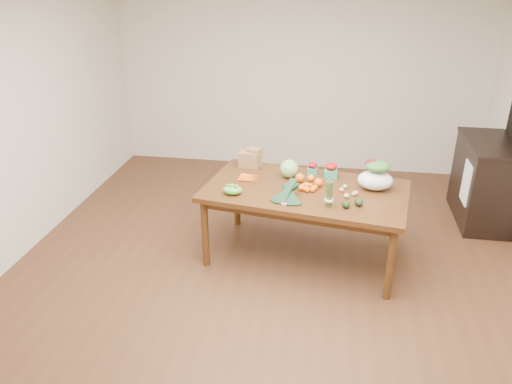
% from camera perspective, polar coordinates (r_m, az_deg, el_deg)
% --- Properties ---
extents(floor, '(6.00, 6.00, 0.00)m').
position_cam_1_polar(floor, '(4.69, 1.19, -10.41)').
color(floor, '#502F1B').
rests_on(floor, ground).
extents(room_walls, '(5.02, 6.02, 2.70)m').
position_cam_1_polar(room_walls, '(4.07, 1.36, 5.33)').
color(room_walls, beige).
rests_on(room_walls, floor).
extents(dining_table, '(2.02, 1.32, 0.75)m').
position_cam_1_polar(dining_table, '(4.92, 5.51, -3.59)').
color(dining_table, '#492611').
rests_on(dining_table, floor).
extents(cabinet, '(0.52, 1.02, 0.94)m').
position_cam_1_polar(cabinet, '(6.14, 24.61, 1.10)').
color(cabinet, black).
rests_on(cabinet, floor).
extents(dish_towel, '(0.02, 0.28, 0.45)m').
position_cam_1_polar(dish_towel, '(5.81, 22.88, 0.97)').
color(dish_towel, white).
rests_on(dish_towel, cabinet).
extents(paper_bag, '(0.31, 0.27, 0.19)m').
position_cam_1_polar(paper_bag, '(5.22, -0.78, 3.96)').
color(paper_bag, olive).
rests_on(paper_bag, dining_table).
extents(cabbage, '(0.18, 0.18, 0.18)m').
position_cam_1_polar(cabbage, '(4.95, 3.82, 2.67)').
color(cabbage, '#8DB669').
rests_on(cabbage, dining_table).
extents(strawberry_basket_a, '(0.11, 0.11, 0.09)m').
position_cam_1_polar(strawberry_basket_a, '(5.09, 6.46, 2.62)').
color(strawberry_basket_a, '#B40C0C').
rests_on(strawberry_basket_a, dining_table).
extents(strawberry_basket_b, '(0.14, 0.14, 0.11)m').
position_cam_1_polar(strawberry_basket_b, '(5.03, 8.55, 2.34)').
color(strawberry_basket_b, red).
rests_on(strawberry_basket_b, dining_table).
extents(orange_a, '(0.09, 0.09, 0.09)m').
position_cam_1_polar(orange_a, '(4.87, 5.04, 1.62)').
color(orange_a, orange).
rests_on(orange_a, dining_table).
extents(orange_b, '(0.07, 0.07, 0.07)m').
position_cam_1_polar(orange_b, '(4.90, 6.28, 1.59)').
color(orange_b, orange).
rests_on(orange_b, dining_table).
extents(orange_c, '(0.08, 0.08, 0.08)m').
position_cam_1_polar(orange_c, '(4.79, 7.13, 1.08)').
color(orange_c, '#F3550E').
rests_on(orange_c, dining_table).
extents(mandarin_cluster, '(0.21, 0.21, 0.08)m').
position_cam_1_polar(mandarin_cluster, '(4.70, 5.82, 0.66)').
color(mandarin_cluster, orange).
rests_on(mandarin_cluster, dining_table).
extents(carrots, '(0.25, 0.22, 0.03)m').
position_cam_1_polar(carrots, '(4.93, -0.64, 1.63)').
color(carrots, '#FF5E15').
rests_on(carrots, dining_table).
extents(snap_pea_bag, '(0.18, 0.14, 0.08)m').
position_cam_1_polar(snap_pea_bag, '(4.61, -2.69, 0.23)').
color(snap_pea_bag, '#65B73D').
rests_on(snap_pea_bag, dining_table).
extents(kale_bunch, '(0.38, 0.44, 0.16)m').
position_cam_1_polar(kale_bunch, '(4.46, 3.57, -0.08)').
color(kale_bunch, black).
rests_on(kale_bunch, dining_table).
extents(asparagus_bundle, '(0.10, 0.13, 0.26)m').
position_cam_1_polar(asparagus_bundle, '(4.38, 8.37, -0.18)').
color(asparagus_bundle, '#58803A').
rests_on(asparagus_bundle, dining_table).
extents(potato_a, '(0.05, 0.04, 0.04)m').
position_cam_1_polar(potato_a, '(4.73, 9.75, 0.26)').
color(potato_a, '#DCC37F').
rests_on(potato_a, dining_table).
extents(potato_b, '(0.05, 0.05, 0.04)m').
position_cam_1_polar(potato_b, '(4.61, 10.32, -0.43)').
color(potato_b, '#CCBB75').
rests_on(potato_b, dining_table).
extents(potato_c, '(0.05, 0.04, 0.04)m').
position_cam_1_polar(potato_c, '(4.68, 11.29, -0.12)').
color(potato_c, tan).
rests_on(potato_c, dining_table).
extents(potato_d, '(0.05, 0.04, 0.04)m').
position_cam_1_polar(potato_d, '(4.80, 10.13, 0.61)').
color(potato_d, '#D6C57C').
rests_on(potato_d, dining_table).
extents(potato_e, '(0.05, 0.04, 0.04)m').
position_cam_1_polar(potato_e, '(4.66, 11.14, -0.20)').
color(potato_e, tan).
rests_on(potato_e, dining_table).
extents(avocado_a, '(0.09, 0.11, 0.07)m').
position_cam_1_polar(avocado_a, '(4.42, 10.23, -1.38)').
color(avocado_a, black).
rests_on(avocado_a, dining_table).
extents(avocado_b, '(0.10, 0.12, 0.07)m').
position_cam_1_polar(avocado_b, '(4.48, 11.65, -1.12)').
color(avocado_b, black).
rests_on(avocado_b, dining_table).
extents(salad_bag, '(0.36, 0.29, 0.25)m').
position_cam_1_polar(salad_bag, '(4.80, 13.50, 1.71)').
color(salad_bag, white).
rests_on(salad_bag, dining_table).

